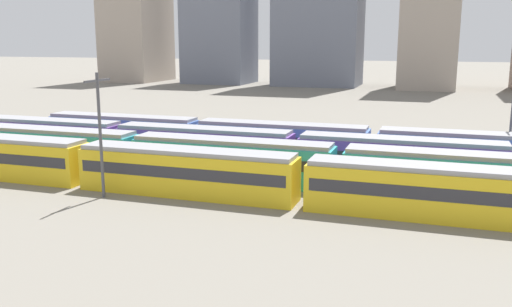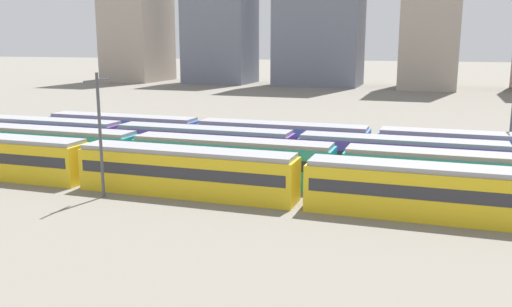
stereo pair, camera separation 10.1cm
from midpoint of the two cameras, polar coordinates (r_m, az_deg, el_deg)
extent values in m
plane|color=slate|center=(59.34, -18.85, -0.69)|extent=(600.00, 600.00, 0.00)
cube|color=yellow|center=(43.73, -7.34, -2.13)|extent=(18.00, 3.00, 3.40)
cube|color=#2D2D33|center=(43.64, -7.36, -1.61)|extent=(17.20, 3.06, 0.90)
cube|color=#939399|center=(43.33, -7.41, 0.28)|extent=(17.60, 2.70, 0.35)
cube|color=yellow|center=(39.60, 18.22, -4.10)|extent=(18.00, 3.00, 3.40)
cube|color=#2D2D33|center=(39.49, 18.26, -3.53)|extent=(17.20, 3.06, 0.90)
cube|color=#939399|center=(39.15, 18.40, -1.46)|extent=(17.60, 2.70, 0.35)
cube|color=teal|center=(57.11, -20.65, 0.46)|extent=(18.00, 3.00, 3.40)
cube|color=#2D2D33|center=(57.03, -20.68, 0.87)|extent=(17.20, 3.06, 0.90)
cube|color=#939399|center=(56.80, -20.78, 2.32)|extent=(17.60, 2.70, 0.35)
cube|color=teal|center=(47.66, -2.64, -0.89)|extent=(18.00, 3.00, 3.40)
cube|color=#2D2D33|center=(47.58, -2.65, -0.41)|extent=(17.20, 3.06, 0.90)
cube|color=#939399|center=(47.29, -2.67, 1.32)|extent=(17.60, 2.70, 0.35)
cube|color=teal|center=(44.69, 20.64, -2.50)|extent=(18.00, 3.00, 3.40)
cube|color=#2D2D33|center=(44.59, 20.68, -1.99)|extent=(17.20, 3.06, 0.90)
cube|color=#939399|center=(44.29, 20.82, -0.15)|extent=(17.60, 2.70, 0.35)
cube|color=#6B429E|center=(64.17, -21.21, 1.59)|extent=(18.00, 3.00, 3.40)
cube|color=#2D2D33|center=(64.10, -21.23, 1.95)|extent=(17.20, 3.06, 0.90)
cube|color=#939399|center=(63.89, -21.33, 3.25)|extent=(17.60, 2.70, 0.35)
cube|color=#6B429E|center=(54.23, -5.57, 0.61)|extent=(18.00, 3.00, 3.40)
cube|color=#2D2D33|center=(54.15, -5.58, 1.03)|extent=(17.20, 3.06, 0.90)
cube|color=#939399|center=(53.90, -5.61, 2.56)|extent=(17.60, 2.70, 0.35)
cube|color=#6B429E|center=(49.78, 14.75, -0.73)|extent=(18.00, 3.00, 3.40)
cube|color=#2D2D33|center=(49.70, 14.77, -0.27)|extent=(17.20, 3.06, 0.90)
cube|color=#939399|center=(49.43, 14.86, 1.39)|extent=(17.60, 2.70, 0.35)
cube|color=#4C70BC|center=(64.51, -13.77, 2.10)|extent=(18.00, 3.00, 3.40)
cube|color=#2D2D33|center=(64.44, -13.79, 2.46)|extent=(17.20, 3.06, 0.90)
cube|color=#939399|center=(64.23, -13.85, 3.75)|extent=(17.60, 2.70, 0.35)
cube|color=#4C70BC|center=(56.85, 2.61, 1.16)|extent=(18.00, 3.00, 3.40)
cube|color=#2D2D33|center=(56.78, 2.62, 1.57)|extent=(17.20, 3.06, 0.90)
cube|color=#939399|center=(56.54, 2.63, 3.03)|extent=(17.60, 2.70, 0.35)
cube|color=#4C70BC|center=(54.93, 21.95, -0.05)|extent=(18.00, 3.00, 3.40)
cube|color=#2D2D33|center=(54.86, 21.98, 0.36)|extent=(17.20, 3.06, 0.90)
cube|color=#939399|center=(54.61, 22.09, 1.87)|extent=(17.60, 2.70, 0.35)
cylinder|color=#4C4C51|center=(43.73, -16.02, 1.75)|extent=(0.24, 0.24, 9.74)
cube|color=#47474C|center=(43.23, -16.33, 7.34)|extent=(0.16, 3.20, 0.16)
cylinder|color=#4C4C51|center=(57.80, 25.08, 3.13)|extent=(0.24, 0.24, 9.14)
cube|color=#A89989|center=(173.57, -12.51, 14.96)|extent=(15.30, 20.17, 45.49)
cube|color=slate|center=(161.38, -3.88, 14.38)|extent=(18.39, 15.85, 39.39)
camera|label=1|loc=(0.05, -90.06, -0.01)|focal=38.28mm
camera|label=2|loc=(0.05, 89.94, 0.01)|focal=38.28mm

